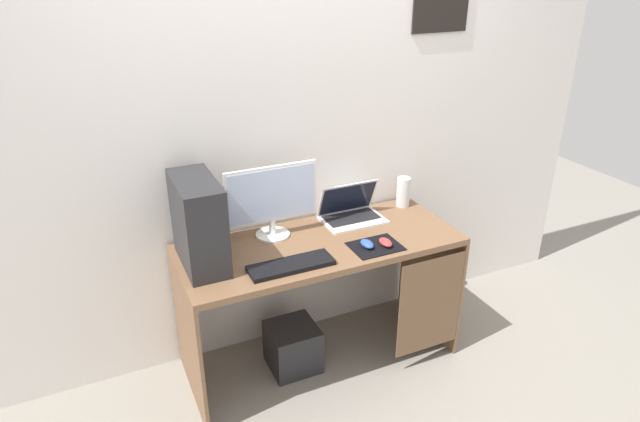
{
  "coord_description": "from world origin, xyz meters",
  "views": [
    {
      "loc": [
        -1.08,
        -2.34,
        2.15
      ],
      "look_at": [
        0.0,
        0.0,
        0.94
      ],
      "focal_mm": 31.12,
      "sensor_mm": 36.0,
      "label": 1
    }
  ],
  "objects_px": {
    "pc_tower": "(199,223)",
    "speaker": "(403,192)",
    "mouse_left": "(367,244)",
    "monitor": "(272,200)",
    "laptop": "(351,212)",
    "subwoofer": "(292,346)",
    "mouse_right": "(386,242)",
    "keyboard": "(291,265)"
  },
  "relations": [
    {
      "from": "monitor",
      "to": "mouse_left",
      "type": "height_order",
      "value": "monitor"
    },
    {
      "from": "speaker",
      "to": "mouse_left",
      "type": "height_order",
      "value": "speaker"
    },
    {
      "from": "mouse_left",
      "to": "subwoofer",
      "type": "bearing_deg",
      "value": 156.07
    },
    {
      "from": "pc_tower",
      "to": "speaker",
      "type": "distance_m",
      "value": 1.28
    },
    {
      "from": "laptop",
      "to": "speaker",
      "type": "relative_size",
      "value": 1.95
    },
    {
      "from": "pc_tower",
      "to": "laptop",
      "type": "bearing_deg",
      "value": 8.6
    },
    {
      "from": "laptop",
      "to": "subwoofer",
      "type": "bearing_deg",
      "value": -158.46
    },
    {
      "from": "keyboard",
      "to": "speaker",
      "type": "bearing_deg",
      "value": 23.94
    },
    {
      "from": "keyboard",
      "to": "subwoofer",
      "type": "height_order",
      "value": "keyboard"
    },
    {
      "from": "pc_tower",
      "to": "subwoofer",
      "type": "bearing_deg",
      "value": -5.31
    },
    {
      "from": "laptop",
      "to": "subwoofer",
      "type": "xyz_separation_m",
      "value": [
        -0.45,
        -0.18,
        -0.67
      ]
    },
    {
      "from": "pc_tower",
      "to": "speaker",
      "type": "relative_size",
      "value": 2.46
    },
    {
      "from": "monitor",
      "to": "laptop",
      "type": "bearing_deg",
      "value": 1.8
    },
    {
      "from": "laptop",
      "to": "keyboard",
      "type": "relative_size",
      "value": 0.83
    },
    {
      "from": "subwoofer",
      "to": "mouse_left",
      "type": "bearing_deg",
      "value": -23.93
    },
    {
      "from": "monitor",
      "to": "subwoofer",
      "type": "bearing_deg",
      "value": -78.92
    },
    {
      "from": "laptop",
      "to": "speaker",
      "type": "bearing_deg",
      "value": 5.19
    },
    {
      "from": "mouse_left",
      "to": "pc_tower",
      "type": "bearing_deg",
      "value": 165.92
    },
    {
      "from": "mouse_right",
      "to": "speaker",
      "type": "bearing_deg",
      "value": 48.12
    },
    {
      "from": "monitor",
      "to": "keyboard",
      "type": "height_order",
      "value": "monitor"
    },
    {
      "from": "subwoofer",
      "to": "keyboard",
      "type": "bearing_deg",
      "value": -110.14
    },
    {
      "from": "speaker",
      "to": "laptop",
      "type": "bearing_deg",
      "value": -174.81
    },
    {
      "from": "mouse_left",
      "to": "subwoofer",
      "type": "height_order",
      "value": "mouse_left"
    },
    {
      "from": "monitor",
      "to": "laptop",
      "type": "height_order",
      "value": "monitor"
    },
    {
      "from": "speaker",
      "to": "subwoofer",
      "type": "relative_size",
      "value": 0.67
    },
    {
      "from": "keyboard",
      "to": "mouse_left",
      "type": "height_order",
      "value": "mouse_left"
    },
    {
      "from": "keyboard",
      "to": "mouse_right",
      "type": "bearing_deg",
      "value": -0.55
    },
    {
      "from": "pc_tower",
      "to": "mouse_left",
      "type": "relative_size",
      "value": 4.57
    },
    {
      "from": "monitor",
      "to": "subwoofer",
      "type": "distance_m",
      "value": 0.86
    },
    {
      "from": "pc_tower",
      "to": "subwoofer",
      "type": "relative_size",
      "value": 1.65
    },
    {
      "from": "pc_tower",
      "to": "laptop",
      "type": "xyz_separation_m",
      "value": [
        0.89,
        0.13,
        -0.18
      ]
    },
    {
      "from": "laptop",
      "to": "monitor",
      "type": "bearing_deg",
      "value": -178.2
    },
    {
      "from": "mouse_left",
      "to": "mouse_right",
      "type": "xyz_separation_m",
      "value": [
        0.1,
        -0.02,
        0.0
      ]
    },
    {
      "from": "keyboard",
      "to": "pc_tower",
      "type": "bearing_deg",
      "value": 149.5
    },
    {
      "from": "pc_tower",
      "to": "keyboard",
      "type": "distance_m",
      "value": 0.49
    },
    {
      "from": "pc_tower",
      "to": "mouse_right",
      "type": "bearing_deg",
      "value": -14.15
    },
    {
      "from": "speaker",
      "to": "subwoofer",
      "type": "bearing_deg",
      "value": -165.57
    },
    {
      "from": "monitor",
      "to": "mouse_right",
      "type": "height_order",
      "value": "monitor"
    },
    {
      "from": "subwoofer",
      "to": "speaker",
      "type": "bearing_deg",
      "value": 14.43
    },
    {
      "from": "laptop",
      "to": "mouse_left",
      "type": "relative_size",
      "value": 3.63
    },
    {
      "from": "subwoofer",
      "to": "mouse_right",
      "type": "bearing_deg",
      "value": -22.12
    },
    {
      "from": "laptop",
      "to": "speaker",
      "type": "xyz_separation_m",
      "value": [
        0.37,
        0.03,
        0.05
      ]
    }
  ]
}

